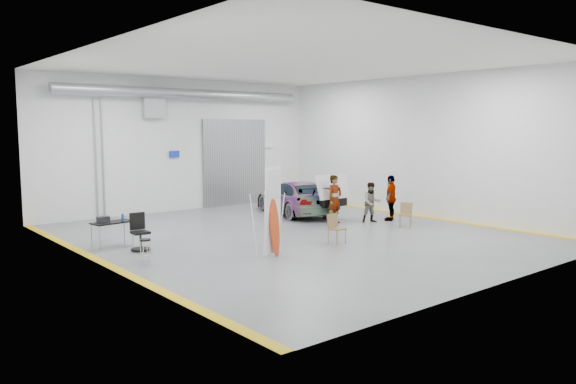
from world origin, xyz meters
TOP-DOWN VIEW (x-y plane):
  - ground at (0.00, 0.00)m, footprint 16.00×16.00m
  - room_shell at (0.24, 2.22)m, footprint 14.02×16.18m
  - sedan_car at (3.13, 3.72)m, footprint 3.27×5.38m
  - person_a at (2.82, 0.90)m, footprint 0.72×0.49m
  - person_b at (4.12, 0.11)m, footprint 0.98×0.89m
  - person_c at (5.05, -0.09)m, footprint 1.17×0.89m
  - surfboard_display at (-2.70, -2.18)m, footprint 0.77×0.39m
  - folding_chair_near at (0.08, -2.04)m, footprint 0.48×0.49m
  - folding_chair_far at (4.19, -1.54)m, footprint 0.60×0.72m
  - shop_stool at (-5.85, -0.37)m, footprint 0.33×0.33m
  - work_table at (-5.83, 2.24)m, footprint 1.33×0.79m
  - office_chair at (-5.34, 1.15)m, footprint 0.61×0.61m
  - trunk_lid at (3.13, 1.45)m, footprint 1.70×1.03m

SIDE VIEW (x-z plane):
  - ground at x=0.00m, z-range 0.00..0.00m
  - folding_chair_far at x=4.19m, z-range -0.18..0.76m
  - folding_chair_near at x=0.08m, z-range -0.18..0.79m
  - shop_stool at x=-5.85m, z-range 0.00..0.65m
  - office_chair at x=-5.34m, z-range -0.07..1.07m
  - sedan_car at x=3.13m, z-range 0.00..1.46m
  - work_table at x=-5.83m, z-range 0.28..1.31m
  - person_b at x=4.12m, z-range 0.00..1.62m
  - person_c at x=5.05m, z-range 0.00..1.87m
  - person_a at x=2.82m, z-range 0.00..1.93m
  - surfboard_display at x=-2.70m, z-range -0.27..2.54m
  - trunk_lid at x=3.13m, z-range 1.46..1.50m
  - room_shell at x=0.24m, z-range 1.07..7.08m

